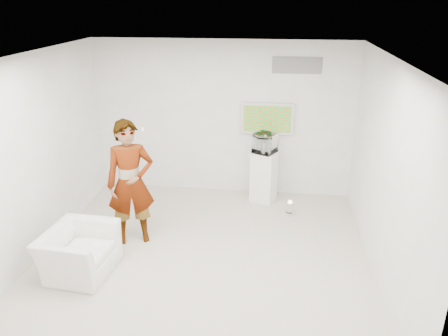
% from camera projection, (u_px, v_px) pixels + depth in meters
% --- Properties ---
extents(room, '(5.01, 5.01, 3.00)m').
position_uv_depth(room, '(201.00, 166.00, 6.15)').
color(room, beige).
rests_on(room, ground).
extents(tv, '(1.00, 0.08, 0.60)m').
position_uv_depth(tv, '(267.00, 119.00, 8.29)').
color(tv, silver).
rests_on(tv, room).
extents(logo_decal, '(0.90, 0.02, 0.30)m').
position_uv_depth(logo_decal, '(297.00, 65.00, 7.90)').
color(logo_decal, slate).
rests_on(logo_decal, room).
extents(person, '(0.86, 0.72, 2.02)m').
position_uv_depth(person, '(131.00, 183.00, 6.80)').
color(person, silver).
rests_on(person, room).
extents(armchair, '(0.98, 1.10, 0.66)m').
position_uv_depth(armchair, '(79.00, 252.00, 6.22)').
color(armchair, silver).
rests_on(armchair, room).
extents(pedestal, '(0.60, 0.60, 0.97)m').
position_uv_depth(pedestal, '(264.00, 176.00, 8.41)').
color(pedestal, white).
rests_on(pedestal, room).
extents(floor_uplight, '(0.18, 0.18, 0.27)m').
position_uv_depth(floor_uplight, '(290.00, 208.00, 7.92)').
color(floor_uplight, silver).
rests_on(floor_uplight, room).
extents(vitrine, '(0.50, 0.50, 0.37)m').
position_uv_depth(vitrine, '(265.00, 143.00, 8.16)').
color(vitrine, white).
rests_on(vitrine, pedestal).
extents(console, '(0.06, 0.15, 0.21)m').
position_uv_depth(console, '(265.00, 147.00, 8.19)').
color(console, white).
rests_on(console, pedestal).
extents(wii_remote, '(0.08, 0.14, 0.03)m').
position_uv_depth(wii_remote, '(143.00, 129.00, 6.69)').
color(wii_remote, white).
rests_on(wii_remote, person).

